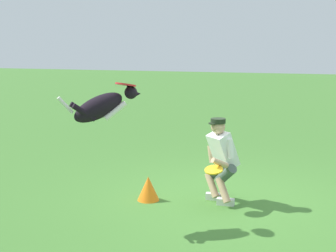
{
  "coord_description": "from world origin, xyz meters",
  "views": [
    {
      "loc": [
        -1.11,
        6.74,
        2.4
      ],
      "look_at": [
        0.68,
        0.65,
        1.25
      ],
      "focal_mm": 49.83,
      "sensor_mm": 36.0,
      "label": 1
    }
  ],
  "objects_px": {
    "person": "(221,158)",
    "frisbee_held": "(214,170)",
    "frisbee_flying": "(126,85)",
    "dog": "(102,106)",
    "training_cone": "(148,188)"
  },
  "relations": [
    {
      "from": "training_cone",
      "to": "frisbee_held",
      "type": "bearing_deg",
      "value": 170.5
    },
    {
      "from": "dog",
      "to": "training_cone",
      "type": "bearing_deg",
      "value": 38.09
    },
    {
      "from": "frisbee_held",
      "to": "training_cone",
      "type": "bearing_deg",
      "value": -9.5
    },
    {
      "from": "dog",
      "to": "training_cone",
      "type": "relative_size",
      "value": 2.39
    },
    {
      "from": "dog",
      "to": "frisbee_held",
      "type": "relative_size",
      "value": 3.38
    },
    {
      "from": "person",
      "to": "training_cone",
      "type": "xyz_separation_m",
      "value": [
        1.08,
        0.21,
        -0.51
      ]
    },
    {
      "from": "training_cone",
      "to": "dog",
      "type": "bearing_deg",
      "value": 76.54
    },
    {
      "from": "frisbee_flying",
      "to": "training_cone",
      "type": "distance_m",
      "value": 1.87
    },
    {
      "from": "dog",
      "to": "person",
      "type": "bearing_deg",
      "value": 5.26
    },
    {
      "from": "frisbee_flying",
      "to": "dog",
      "type": "bearing_deg",
      "value": 39.79
    },
    {
      "from": "frisbee_held",
      "to": "dog",
      "type": "bearing_deg",
      "value": 34.31
    },
    {
      "from": "frisbee_flying",
      "to": "person",
      "type": "bearing_deg",
      "value": -135.46
    },
    {
      "from": "person",
      "to": "frisbee_held",
      "type": "xyz_separation_m",
      "value": [
        0.03,
        0.39,
        -0.09
      ]
    },
    {
      "from": "frisbee_held",
      "to": "training_cone",
      "type": "xyz_separation_m",
      "value": [
        1.04,
        -0.17,
        -0.42
      ]
    },
    {
      "from": "frisbee_held",
      "to": "training_cone",
      "type": "height_order",
      "value": "frisbee_held"
    }
  ]
}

